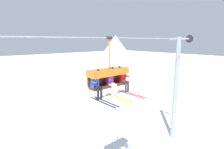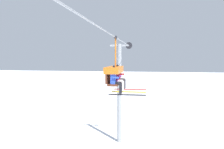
{
  "view_description": "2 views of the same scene",
  "coord_description": "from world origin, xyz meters",
  "px_view_note": "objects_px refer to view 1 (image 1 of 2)",
  "views": [
    {
      "loc": [
        -4.45,
        -7.0,
        8.23
      ],
      "look_at": [
        0.97,
        -0.73,
        6.6
      ],
      "focal_mm": 28.0,
      "sensor_mm": 36.0,
      "label": 1
    },
    {
      "loc": [
        -9.89,
        -2.35,
        7.37
      ],
      "look_at": [
        0.58,
        -0.65,
        6.52
      ],
      "focal_mm": 35.0,
      "sensor_mm": 36.0,
      "label": 2
    }
  ],
  "objects_px": {
    "chairlift_chair": "(108,75)",
    "lift_tower_far": "(176,87)",
    "skier_purple": "(111,81)",
    "skier_blue": "(97,84)",
    "skier_red": "(124,79)"
  },
  "relations": [
    {
      "from": "lift_tower_far",
      "to": "skier_red",
      "type": "relative_size",
      "value": 5.07
    },
    {
      "from": "skier_blue",
      "to": "skier_purple",
      "type": "distance_m",
      "value": 0.84
    },
    {
      "from": "lift_tower_far",
      "to": "chairlift_chair",
      "type": "bearing_deg",
      "value": -174.76
    },
    {
      "from": "skier_purple",
      "to": "skier_red",
      "type": "bearing_deg",
      "value": 0.0
    },
    {
      "from": "lift_tower_far",
      "to": "skier_purple",
      "type": "relative_size",
      "value": 5.07
    },
    {
      "from": "chairlift_chair",
      "to": "skier_purple",
      "type": "height_order",
      "value": "chairlift_chair"
    },
    {
      "from": "chairlift_chair",
      "to": "lift_tower_far",
      "type": "bearing_deg",
      "value": 5.24
    },
    {
      "from": "chairlift_chair",
      "to": "skier_blue",
      "type": "height_order",
      "value": "chairlift_chair"
    },
    {
      "from": "chairlift_chair",
      "to": "skier_purple",
      "type": "bearing_deg",
      "value": -89.11
    },
    {
      "from": "lift_tower_far",
      "to": "skier_blue",
      "type": "height_order",
      "value": "lift_tower_far"
    },
    {
      "from": "skier_blue",
      "to": "skier_red",
      "type": "distance_m",
      "value": 1.68
    },
    {
      "from": "chairlift_chair",
      "to": "skier_purple",
      "type": "xyz_separation_m",
      "value": [
        0.0,
        -0.21,
        -0.28
      ]
    },
    {
      "from": "skier_blue",
      "to": "skier_purple",
      "type": "relative_size",
      "value": 1.0
    },
    {
      "from": "skier_purple",
      "to": "skier_red",
      "type": "height_order",
      "value": "same"
    },
    {
      "from": "skier_purple",
      "to": "skier_blue",
      "type": "bearing_deg",
      "value": 180.0
    }
  ]
}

